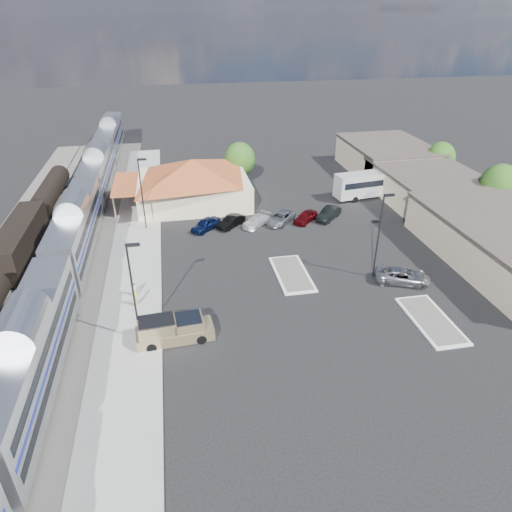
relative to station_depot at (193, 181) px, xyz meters
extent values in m
plane|color=black|center=(4.56, -24.00, -3.13)|extent=(280.00, 280.00, 0.00)
cube|color=#4C4944|center=(-16.44, -16.00, -3.07)|extent=(16.00, 100.00, 0.12)
cube|color=gray|center=(-7.44, -18.00, -3.04)|extent=(5.50, 92.00, 0.18)
cube|color=silver|center=(-13.44, -34.14, -0.08)|extent=(3.00, 20.00, 5.00)
cube|color=black|center=(-13.44, -34.14, -2.83)|extent=(2.20, 16.00, 0.60)
cube|color=silver|center=(-13.44, -13.14, -0.08)|extent=(3.00, 20.00, 5.00)
cube|color=black|center=(-13.44, -13.14, -2.83)|extent=(2.20, 16.00, 0.60)
cube|color=silver|center=(-13.44, 7.86, -0.08)|extent=(3.00, 20.00, 5.00)
cube|color=black|center=(-13.44, 7.86, -2.83)|extent=(2.20, 16.00, 0.60)
cube|color=silver|center=(-13.44, 28.86, -0.08)|extent=(3.00, 20.00, 5.00)
cube|color=black|center=(-13.44, 28.86, -2.83)|extent=(2.20, 16.00, 0.60)
cube|color=black|center=(-19.44, -13.09, -0.93)|extent=(2.80, 14.00, 3.60)
cube|color=black|center=(-19.44, -13.09, -2.83)|extent=(2.20, 12.00, 0.60)
cylinder|color=black|center=(-19.44, 2.91, -1.03)|extent=(2.80, 14.00, 2.80)
cube|color=black|center=(-19.44, 2.91, -2.83)|extent=(2.20, 12.00, 0.60)
cube|color=beige|center=(0.06, 0.00, -1.33)|extent=(15.00, 12.00, 3.60)
pyramid|color=brown|center=(0.06, 0.00, 1.77)|extent=(15.30, 12.24, 2.60)
cube|color=brown|center=(-9.04, 0.00, 0.17)|extent=(3.20, 9.60, 0.25)
cube|color=#C6B28C|center=(32.56, -6.00, -1.13)|extent=(12.00, 18.00, 4.00)
cube|color=#3F3833|center=(32.56, -6.00, 1.02)|extent=(12.40, 18.40, 0.30)
cube|color=#C6B28C|center=(32.56, 8.00, -0.88)|extent=(12.00, 16.00, 4.50)
cube|color=#3F3833|center=(32.56, 8.00, 1.52)|extent=(12.40, 16.40, 0.30)
cube|color=silver|center=(8.56, -22.00, -3.06)|extent=(3.30, 7.50, 0.15)
cube|color=#4C4944|center=(8.56, -22.00, -2.97)|extent=(2.70, 6.90, 0.10)
cube|color=silver|center=(18.56, -32.00, -3.06)|extent=(3.30, 7.50, 0.15)
cube|color=#4C4944|center=(18.56, -32.00, -2.97)|extent=(2.70, 6.90, 0.10)
cylinder|color=black|center=(-6.44, -30.00, 1.37)|extent=(0.16, 0.16, 9.00)
cube|color=black|center=(-5.94, -30.00, 5.72)|extent=(1.00, 0.25, 0.22)
cylinder|color=black|center=(-6.44, -8.00, 1.37)|extent=(0.16, 0.16, 9.00)
cube|color=black|center=(-5.94, -8.00, 5.72)|extent=(1.00, 0.25, 0.22)
cylinder|color=black|center=(16.56, -24.00, 1.37)|extent=(0.16, 0.16, 9.00)
cube|color=black|center=(17.06, -24.00, 5.72)|extent=(1.00, 0.25, 0.22)
cylinder|color=#382314|center=(38.56, -12.00, -1.70)|extent=(0.30, 0.30, 2.86)
ellipsoid|color=#224F16|center=(38.56, -12.00, 1.09)|extent=(4.94, 4.94, 5.46)
cylinder|color=#382314|center=(38.56, 2.00, -1.86)|extent=(0.30, 0.30, 2.55)
ellipsoid|color=#224F16|center=(38.56, 2.00, 0.64)|extent=(4.41, 4.41, 4.87)
cylinder|color=#382314|center=(7.56, 6.00, -1.77)|extent=(0.30, 0.30, 2.73)
ellipsoid|color=#224F16|center=(7.56, 6.00, 0.90)|extent=(4.71, 4.71, 5.21)
cube|color=tan|center=(-3.56, -30.39, -2.51)|extent=(6.41, 2.73, 1.02)
cube|color=tan|center=(-3.56, -30.39, -1.71)|extent=(2.53, 2.33, 1.08)
cube|color=tan|center=(-3.56, -30.39, -1.60)|extent=(3.15, 2.38, 1.25)
cylinder|color=black|center=(-1.49, -31.26, -2.72)|extent=(0.84, 0.38, 0.82)
cylinder|color=black|center=(-1.64, -29.22, -2.72)|extent=(0.84, 0.38, 0.82)
cylinder|color=black|center=(-5.49, -31.56, -2.72)|extent=(0.84, 0.38, 0.82)
cylinder|color=black|center=(-5.64, -29.51, -2.72)|extent=(0.84, 0.38, 0.82)
imported|color=#94969C|center=(19.02, -25.54, -2.38)|extent=(5.95, 4.34, 1.50)
cube|color=silver|center=(25.68, -2.71, -1.04)|extent=(11.91, 4.15, 3.31)
cube|color=black|center=(25.68, -2.71, -0.64)|extent=(10.99, 4.06, 0.88)
cylinder|color=black|center=(29.88, -3.26, -2.69)|extent=(0.91, 0.41, 0.88)
cylinder|color=black|center=(29.56, -1.01, -2.69)|extent=(0.91, 0.41, 0.88)
cylinder|color=black|center=(22.37, -4.33, -2.69)|extent=(0.91, 0.41, 0.88)
cylinder|color=black|center=(22.05, -2.08, -2.69)|extent=(0.91, 0.41, 0.88)
imported|color=#BCDB44|center=(-6.88, -25.00, -2.04)|extent=(0.49, 0.70, 1.81)
imported|color=white|center=(-7.24, -23.34, -2.15)|extent=(0.69, 0.84, 1.60)
imported|color=#0D1A43|center=(0.82, -9.47, -2.40)|extent=(4.28, 4.21, 1.46)
imported|color=black|center=(4.02, -9.17, -2.44)|extent=(4.05, 4.00, 1.39)
imported|color=white|center=(7.22, -9.47, -2.49)|extent=(4.43, 4.36, 1.28)
imported|color=gray|center=(10.42, -9.17, -2.45)|extent=(4.89, 5.14, 1.35)
imported|color=#650B10|center=(13.62, -9.47, -2.44)|extent=(4.07, 4.03, 1.39)
imported|color=black|center=(16.82, -9.17, -2.38)|extent=(4.33, 4.39, 1.51)
camera|label=1|loc=(-2.58, -60.99, 21.01)|focal=32.00mm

